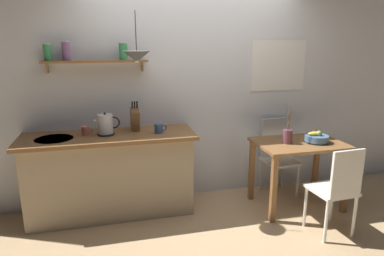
{
  "coord_description": "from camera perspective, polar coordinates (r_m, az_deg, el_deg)",
  "views": [
    {
      "loc": [
        -1.0,
        -3.35,
        1.9
      ],
      "look_at": [
        -0.1,
        0.25,
        0.95
      ],
      "focal_mm": 32.44,
      "sensor_mm": 36.0,
      "label": 1
    }
  ],
  "objects": [
    {
      "name": "dining_chair_far",
      "position": [
        4.51,
        13.77,
        -4.04
      ],
      "size": [
        0.42,
        0.42,
        0.94
      ],
      "color": "silver",
      "rests_on": "ground_plane"
    },
    {
      "name": "coffee_mug_spare",
      "position": [
        3.75,
        -5.46,
        -0.03
      ],
      "size": [
        0.14,
        0.09,
        0.1
      ],
      "color": "#3D5B89",
      "rests_on": "kitchen_counter"
    },
    {
      "name": "ground_plane",
      "position": [
        3.98,
        2.35,
        -14.19
      ],
      "size": [
        14.0,
        14.0,
        0.0
      ],
      "primitive_type": "plane",
      "color": "tan"
    },
    {
      "name": "knife_block",
      "position": [
        3.84,
        -9.36,
        1.49
      ],
      "size": [
        0.09,
        0.2,
        0.34
      ],
      "color": "brown",
      "rests_on": "kitchen_counter"
    },
    {
      "name": "wall_shelf",
      "position": [
        3.85,
        -16.48,
        11.15
      ],
      "size": [
        1.09,
        0.2,
        0.33
      ],
      "color": "brown"
    },
    {
      "name": "coffee_mug_by_sink",
      "position": [
        3.83,
        -17.08,
        -0.4
      ],
      "size": [
        0.12,
        0.08,
        0.09
      ],
      "color": "#C6664C",
      "rests_on": "kitchen_counter"
    },
    {
      "name": "pendant_lamp",
      "position": [
        3.52,
        -9.08,
        11.5
      ],
      "size": [
        0.27,
        0.27,
        0.49
      ],
      "color": "black"
    },
    {
      "name": "dining_table",
      "position": [
        4.13,
        17.1,
        -4.04
      ],
      "size": [
        0.98,
        0.67,
        0.78
      ],
      "color": "brown",
      "rests_on": "ground_plane"
    },
    {
      "name": "back_wall",
      "position": [
        4.21,
        2.71,
        6.86
      ],
      "size": [
        6.8,
        0.11,
        2.7
      ],
      "color": "silver",
      "rests_on": "ground_plane"
    },
    {
      "name": "fruit_bowl",
      "position": [
        4.13,
        19.77,
        -1.5
      ],
      "size": [
        0.26,
        0.26,
        0.14
      ],
      "color": "#51759E",
      "rests_on": "dining_table"
    },
    {
      "name": "twig_vase",
      "position": [
        3.99,
        15.43,
        -1.26
      ],
      "size": [
        0.11,
        0.11,
        0.45
      ],
      "color": "brown",
      "rests_on": "dining_table"
    },
    {
      "name": "dining_chair_near",
      "position": [
        3.67,
        22.78,
        -8.98
      ],
      "size": [
        0.42,
        0.41,
        0.92
      ],
      "color": "white",
      "rests_on": "ground_plane"
    },
    {
      "name": "kitchen_counter",
      "position": [
        3.94,
        -13.19,
        -7.4
      ],
      "size": [
        1.83,
        0.63,
        0.92
      ],
      "color": "tan",
      "rests_on": "ground_plane"
    },
    {
      "name": "electric_kettle",
      "position": [
        3.75,
        -14.0,
        0.51
      ],
      "size": [
        0.27,
        0.18,
        0.24
      ],
      "color": "black",
      "rests_on": "kitchen_counter"
    }
  ]
}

